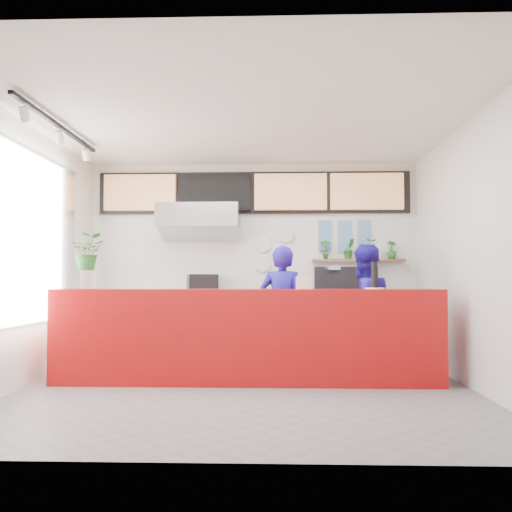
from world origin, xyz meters
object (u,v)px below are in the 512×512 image
at_px(espresso_machine, 344,284).
at_px(service_counter, 247,336).
at_px(staff_center, 282,310).
at_px(staff_right, 364,310).
at_px(panini_oven, 202,287).
at_px(pepper_mill, 375,275).

bearing_deg(espresso_machine, service_counter, -108.88).
xyz_separation_m(staff_center, staff_right, (1.03, -0.03, 0.00)).
height_order(staff_center, staff_right, staff_right).
bearing_deg(espresso_machine, panini_oven, -161.78).
distance_m(staff_center, staff_right, 1.03).
relative_size(staff_center, pepper_mill, 5.35).
relative_size(panini_oven, staff_center, 0.26).
distance_m(panini_oven, pepper_mill, 2.90).
height_order(staff_center, pepper_mill, staff_center).
xyz_separation_m(service_counter, staff_right, (1.46, 0.55, 0.28)).
bearing_deg(service_counter, espresso_machine, 52.90).
xyz_separation_m(panini_oven, pepper_mill, (2.25, -1.81, 0.17)).
relative_size(service_counter, panini_oven, 10.41).
distance_m(espresso_machine, pepper_mill, 1.82).
bearing_deg(staff_center, service_counter, 67.83).
bearing_deg(staff_center, espresso_machine, -113.57).
xyz_separation_m(staff_center, pepper_mill, (1.07, -0.60, 0.45)).
xyz_separation_m(service_counter, espresso_machine, (1.36, 1.80, 0.60)).
distance_m(service_counter, espresso_machine, 2.34).
relative_size(panini_oven, espresso_machine, 0.56).
distance_m(panini_oven, staff_right, 2.56).
bearing_deg(pepper_mill, staff_right, 93.98).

